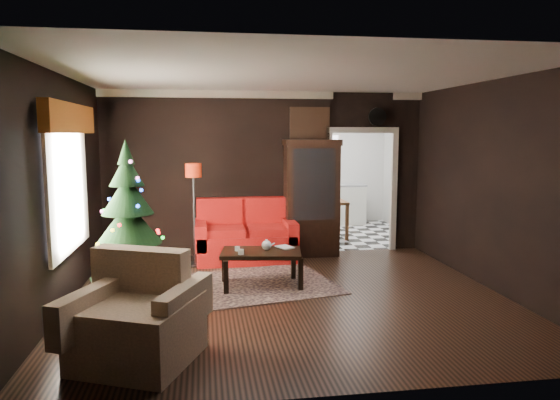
{
  "coord_description": "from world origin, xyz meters",
  "views": [
    {
      "loc": [
        -1.08,
        -6.28,
        2.09
      ],
      "look_at": [
        0.0,
        0.9,
        1.15
      ],
      "focal_mm": 32.98,
      "sensor_mm": 36.0,
      "label": 1
    }
  ],
  "objects": [
    {
      "name": "floor",
      "position": [
        0.0,
        0.0,
        0.0
      ],
      "size": [
        5.5,
        5.5,
        0.0
      ],
      "primitive_type": "plane",
      "color": "black",
      "rests_on": "ground"
    },
    {
      "name": "ceiling",
      "position": [
        0.0,
        0.0,
        2.8
      ],
      "size": [
        5.5,
        5.5,
        0.0
      ],
      "primitive_type": "plane",
      "rotation": [
        3.14,
        0.0,
        0.0
      ],
      "color": "white",
      "rests_on": "ground"
    },
    {
      "name": "wall_back",
      "position": [
        0.0,
        2.5,
        1.4
      ],
      "size": [
        5.5,
        0.0,
        5.5
      ],
      "primitive_type": "plane",
      "rotation": [
        1.57,
        0.0,
        0.0
      ],
      "color": "black",
      "rests_on": "ground"
    },
    {
      "name": "wall_front",
      "position": [
        0.0,
        -2.5,
        1.4
      ],
      "size": [
        5.5,
        0.0,
        5.5
      ],
      "primitive_type": "plane",
      "rotation": [
        -1.57,
        0.0,
        0.0
      ],
      "color": "black",
      "rests_on": "ground"
    },
    {
      "name": "wall_left",
      "position": [
        -2.75,
        0.0,
        1.4
      ],
      "size": [
        0.0,
        5.5,
        5.5
      ],
      "primitive_type": "plane",
      "rotation": [
        1.57,
        0.0,
        1.57
      ],
      "color": "black",
      "rests_on": "ground"
    },
    {
      "name": "wall_right",
      "position": [
        2.75,
        0.0,
        1.4
      ],
      "size": [
        0.0,
        5.5,
        5.5
      ],
      "primitive_type": "plane",
      "rotation": [
        1.57,
        0.0,
        -1.57
      ],
      "color": "black",
      "rests_on": "ground"
    },
    {
      "name": "doorway",
      "position": [
        1.7,
        2.5,
        1.05
      ],
      "size": [
        1.1,
        0.1,
        2.1
      ],
      "primitive_type": null,
      "color": "silver",
      "rests_on": "ground"
    },
    {
      "name": "left_window",
      "position": [
        -2.71,
        0.2,
        1.45
      ],
      "size": [
        0.05,
        1.6,
        1.4
      ],
      "primitive_type": "cube",
      "color": "white",
      "rests_on": "wall_left"
    },
    {
      "name": "valance",
      "position": [
        -2.63,
        0.2,
        2.27
      ],
      "size": [
        0.12,
        2.1,
        0.35
      ],
      "primitive_type": "cube",
      "color": "#984A17",
      "rests_on": "wall_left"
    },
    {
      "name": "kitchen_floor",
      "position": [
        1.7,
        4.0,
        0.0
      ],
      "size": [
        3.0,
        3.0,
        0.0
      ],
      "primitive_type": "plane",
      "color": "white",
      "rests_on": "ground"
    },
    {
      "name": "kitchen_window",
      "position": [
        1.7,
        5.45,
        1.7
      ],
      "size": [
        0.7,
        0.06,
        0.7
      ],
      "primitive_type": "cube",
      "color": "white",
      "rests_on": "ground"
    },
    {
      "name": "rug",
      "position": [
        -0.51,
        0.62,
        0.01
      ],
      "size": [
        2.65,
        2.16,
        0.01
      ],
      "primitive_type": "cube",
      "rotation": [
        0.0,
        0.0,
        0.21
      ],
      "color": "#2B1B25",
      "rests_on": "ground"
    },
    {
      "name": "loveseat",
      "position": [
        -0.4,
        2.05,
        0.5
      ],
      "size": [
        1.7,
        0.9,
        1.0
      ],
      "primitive_type": null,
      "color": "maroon",
      "rests_on": "ground"
    },
    {
      "name": "curio_cabinet",
      "position": [
        0.75,
        2.27,
        0.95
      ],
      "size": [
        0.9,
        0.45,
        1.9
      ],
      "primitive_type": null,
      "color": "black",
      "rests_on": "ground"
    },
    {
      "name": "floor_lamp",
      "position": [
        -1.23,
        1.77,
        0.83
      ],
      "size": [
        0.3,
        0.3,
        1.6
      ],
      "primitive_type": null,
      "rotation": [
        0.0,
        0.0,
        -0.13
      ],
      "color": "black",
      "rests_on": "ground"
    },
    {
      "name": "christmas_tree",
      "position": [
        -2.0,
        0.14,
        1.05
      ],
      "size": [
        1.06,
        1.06,
        1.82
      ],
      "primitive_type": null,
      "rotation": [
        0.0,
        0.0,
        -0.12
      ],
      "color": "black",
      "rests_on": "ground"
    },
    {
      "name": "armchair",
      "position": [
        -1.7,
        -1.61,
        0.46
      ],
      "size": [
        1.34,
        1.34,
        1.04
      ],
      "primitive_type": null,
      "rotation": [
        0.0,
        0.0,
        -0.41
      ],
      "color": "tan",
      "rests_on": "ground"
    },
    {
      "name": "coffee_table",
      "position": [
        -0.31,
        0.56,
        0.26
      ],
      "size": [
        1.16,
        0.8,
        0.49
      ],
      "primitive_type": null,
      "rotation": [
        0.0,
        0.0,
        -0.15
      ],
      "color": "black",
      "rests_on": "rug"
    },
    {
      "name": "teapot",
      "position": [
        -0.23,
        0.59,
        0.57
      ],
      "size": [
        0.16,
        0.16,
        0.15
      ],
      "primitive_type": null,
      "rotation": [
        0.0,
        0.0,
        -0.03
      ],
      "color": "white",
      "rests_on": "coffee_table"
    },
    {
      "name": "cup_a",
      "position": [
        -0.64,
        0.61,
        0.53
      ],
      "size": [
        0.09,
        0.09,
        0.06
      ],
      "primitive_type": "cylinder",
      "rotation": [
        0.0,
        0.0,
        0.26
      ],
      "color": "white",
      "rests_on": "coffee_table"
    },
    {
      "name": "cup_b",
      "position": [
        -0.6,
        0.39,
        0.53
      ],
      "size": [
        0.1,
        0.1,
        0.07
      ],
      "primitive_type": "cylinder",
      "rotation": [
        0.0,
        0.0,
        -0.43
      ],
      "color": "white",
      "rests_on": "coffee_table"
    },
    {
      "name": "book",
      "position": [
        -0.05,
        0.65,
        0.62
      ],
      "size": [
        0.18,
        0.09,
        0.25
      ],
      "primitive_type": "imported",
      "rotation": [
        0.0,
        0.0,
        0.41
      ],
      "color": "tan",
      "rests_on": "coffee_table"
    },
    {
      "name": "wall_clock",
      "position": [
        1.95,
        2.45,
        2.38
      ],
      "size": [
        0.32,
        0.32,
        0.06
      ],
      "primitive_type": "cylinder",
      "color": "white",
      "rests_on": "wall_back"
    },
    {
      "name": "painting",
      "position": [
        0.75,
        2.46,
        2.25
      ],
      "size": [
        0.62,
        0.05,
        0.52
      ],
      "primitive_type": "cube",
      "color": "#C37A42",
      "rests_on": "wall_back"
    },
    {
      "name": "kitchen_counter",
      "position": [
        1.7,
        5.2,
        0.45
      ],
      "size": [
        1.8,
        0.6,
        0.9
      ],
      "primitive_type": "cube",
      "color": "white",
      "rests_on": "ground"
    },
    {
      "name": "kitchen_table",
      "position": [
        1.4,
        3.7,
        0.38
      ],
      "size": [
        0.7,
        0.7,
        0.75
      ],
      "primitive_type": null,
      "color": "brown",
      "rests_on": "ground"
    }
  ]
}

